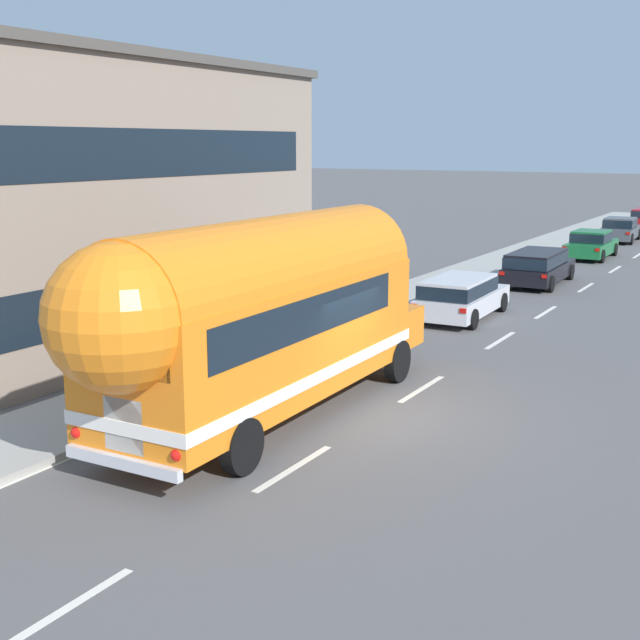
{
  "coord_description": "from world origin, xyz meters",
  "views": [
    {
      "loc": [
        7.3,
        -14.77,
        5.54
      ],
      "look_at": [
        -1.84,
        0.77,
        1.7
      ],
      "focal_mm": 46.7,
      "sensor_mm": 36.0,
      "label": 1
    }
  ],
  "objects_px": {
    "car_fourth": "(620,229)",
    "car_second": "(538,265)",
    "painted_bus": "(257,312)",
    "car_lead": "(461,295)",
    "car_third": "(591,243)"
  },
  "relations": [
    {
      "from": "car_lead",
      "to": "car_third",
      "type": "relative_size",
      "value": 1.05
    },
    {
      "from": "car_second",
      "to": "car_fourth",
      "type": "bearing_deg",
      "value": 90.69
    },
    {
      "from": "car_lead",
      "to": "car_third",
      "type": "distance_m",
      "value": 16.9
    },
    {
      "from": "car_second",
      "to": "car_third",
      "type": "bearing_deg",
      "value": 89.85
    },
    {
      "from": "car_lead",
      "to": "car_third",
      "type": "bearing_deg",
      "value": 89.08
    },
    {
      "from": "painted_bus",
      "to": "car_second",
      "type": "height_order",
      "value": "painted_bus"
    },
    {
      "from": "car_third",
      "to": "car_fourth",
      "type": "height_order",
      "value": "same"
    },
    {
      "from": "car_lead",
      "to": "painted_bus",
      "type": "bearing_deg",
      "value": -88.75
    },
    {
      "from": "car_lead",
      "to": "car_second",
      "type": "xyz_separation_m",
      "value": [
        0.25,
        7.77,
        0.01
      ]
    },
    {
      "from": "car_fourth",
      "to": "car_second",
      "type": "bearing_deg",
      "value": -89.31
    },
    {
      "from": "painted_bus",
      "to": "car_second",
      "type": "bearing_deg",
      "value": 90.02
    },
    {
      "from": "car_fourth",
      "to": "car_lead",
      "type": "bearing_deg",
      "value": -90.09
    },
    {
      "from": "car_lead",
      "to": "car_second",
      "type": "relative_size",
      "value": 0.95
    },
    {
      "from": "painted_bus",
      "to": "car_lead",
      "type": "xyz_separation_m",
      "value": [
        -0.26,
        11.77,
        -1.52
      ]
    },
    {
      "from": "painted_bus",
      "to": "car_lead",
      "type": "relative_size",
      "value": 2.38
    }
  ]
}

